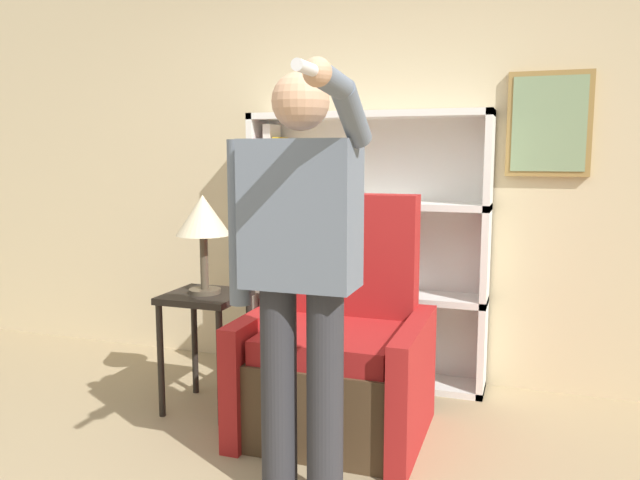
# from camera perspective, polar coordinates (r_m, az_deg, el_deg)

# --- Properties ---
(wall_back) EXTENTS (8.00, 0.11, 2.80)m
(wall_back) POSITION_cam_1_polar(r_m,az_deg,el_deg) (4.05, 4.24, 7.32)
(wall_back) COLOR beige
(wall_back) RESTS_ON ground_plane
(bookcase) EXTENTS (1.50, 0.28, 1.69)m
(bookcase) POSITION_cam_1_polar(r_m,az_deg,el_deg) (3.97, 2.76, -0.91)
(bookcase) COLOR white
(bookcase) RESTS_ON ground_plane
(armchair) EXTENTS (0.91, 0.81, 1.23)m
(armchair) POSITION_cam_1_polar(r_m,az_deg,el_deg) (3.31, 1.73, -10.74)
(armchair) COLOR #4C3823
(armchair) RESTS_ON ground_plane
(person_standing) EXTENTS (0.60, 0.78, 1.75)m
(person_standing) POSITION_cam_1_polar(r_m,az_deg,el_deg) (2.47, -1.88, -2.06)
(person_standing) COLOR #2D2D33
(person_standing) RESTS_ON ground_plane
(side_table) EXTENTS (0.42, 0.42, 0.67)m
(side_table) POSITION_cam_1_polar(r_m,az_deg,el_deg) (3.58, -10.42, -6.87)
(side_table) COLOR black
(side_table) RESTS_ON ground_plane
(table_lamp) EXTENTS (0.30, 0.30, 0.55)m
(table_lamp) POSITION_cam_1_polar(r_m,az_deg,el_deg) (3.48, -10.65, 1.88)
(table_lamp) COLOR #4C4233
(table_lamp) RESTS_ON side_table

